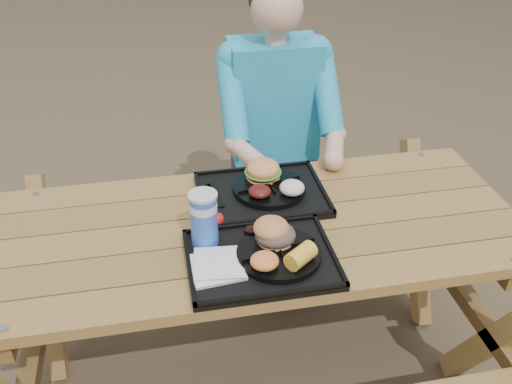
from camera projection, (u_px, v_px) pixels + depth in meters
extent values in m
plane|color=#999999|center=(256.00, 373.00, 2.32)|extent=(60.00, 60.00, 0.00)
cube|color=black|center=(261.00, 260.00, 1.74)|extent=(0.45, 0.35, 0.02)
cube|color=black|center=(262.00, 195.00, 2.05)|extent=(0.45, 0.35, 0.02)
cylinder|color=black|center=(279.00, 254.00, 1.74)|extent=(0.26, 0.26, 0.02)
cylinder|color=black|center=(269.00, 188.00, 2.05)|extent=(0.26, 0.26, 0.02)
cube|color=silver|center=(216.00, 266.00, 1.69)|extent=(0.17, 0.17, 0.02)
cylinder|color=blue|center=(204.00, 220.00, 1.75)|extent=(0.09, 0.09, 0.17)
cylinder|color=black|center=(252.00, 232.00, 1.82)|extent=(0.05, 0.05, 0.03)
cylinder|color=orange|center=(270.00, 228.00, 1.84)|extent=(0.04, 0.04, 0.03)
ellipsoid|color=#F69540|center=(265.00, 261.00, 1.66)|extent=(0.09, 0.09, 0.04)
cube|color=black|center=(215.00, 195.00, 2.02)|extent=(0.05, 0.17, 0.01)
ellipsoid|color=#551611|center=(260.00, 191.00, 1.98)|extent=(0.08, 0.08, 0.04)
ellipsoid|color=#F2E9CD|center=(292.00, 188.00, 1.99)|extent=(0.09, 0.09, 0.05)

